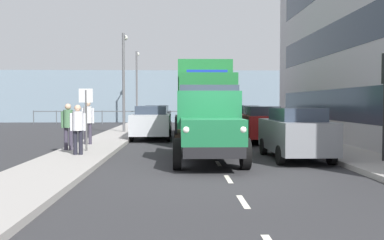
# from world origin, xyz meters

# --- Properties ---
(ground_plane) EXTENTS (80.00, 80.00, 0.00)m
(ground_plane) POSITION_xyz_m (0.00, -8.17, 0.00)
(ground_plane) COLOR #2D2D30
(sidewalk_left) EXTENTS (2.14, 37.87, 0.15)m
(sidewalk_left) POSITION_xyz_m (-4.65, -8.17, 0.07)
(sidewalk_left) COLOR #9E9993
(sidewalk_left) RESTS_ON ground_plane
(sidewalk_right) EXTENTS (2.14, 37.87, 0.15)m
(sidewalk_right) POSITION_xyz_m (4.65, -8.17, 0.07)
(sidewalk_right) COLOR #9E9993
(sidewalk_right) RESTS_ON ground_plane
(road_centreline_markings) EXTENTS (0.12, 32.36, 0.01)m
(road_centreline_markings) POSITION_xyz_m (0.00, -7.17, 0.00)
(road_centreline_markings) COLOR silver
(road_centreline_markings) RESTS_ON ground_plane
(sea_horizon) EXTENTS (80.00, 0.80, 5.00)m
(sea_horizon) POSITION_xyz_m (0.00, -30.10, 2.50)
(sea_horizon) COLOR gray
(sea_horizon) RESTS_ON ground_plane
(seawall_railing) EXTENTS (28.08, 0.08, 1.20)m
(seawall_railing) POSITION_xyz_m (-0.00, -26.50, 0.92)
(seawall_railing) COLOR #4C5156
(seawall_railing) RESTS_ON ground_plane
(truck_vintage_green) EXTENTS (2.17, 5.64, 2.43)m
(truck_vintage_green) POSITION_xyz_m (0.31, -2.04, 1.18)
(truck_vintage_green) COLOR black
(truck_vintage_green) RESTS_ON ground_plane
(lorry_cargo_green) EXTENTS (2.58, 8.20, 3.87)m
(lorry_cargo_green) POSITION_xyz_m (0.02, -9.94, 2.08)
(lorry_cargo_green) COLOR #1E7033
(lorry_cargo_green) RESTS_ON ground_plane
(car_grey_kerbside_near) EXTENTS (1.76, 4.10, 1.72)m
(car_grey_kerbside_near) POSITION_xyz_m (-2.63, -2.76, 0.89)
(car_grey_kerbside_near) COLOR slate
(car_grey_kerbside_near) RESTS_ON ground_plane
(car_red_kerbside_1) EXTENTS (1.77, 3.80, 1.72)m
(car_red_kerbside_1) POSITION_xyz_m (-2.63, -8.76, 0.89)
(car_red_kerbside_1) COLOR #B21E1E
(car_red_kerbside_1) RESTS_ON ground_plane
(car_maroon_kerbside_2) EXTENTS (1.89, 4.51, 1.72)m
(car_maroon_kerbside_2) POSITION_xyz_m (-2.63, -14.37, 0.90)
(car_maroon_kerbside_2) COLOR maroon
(car_maroon_kerbside_2) RESTS_ON ground_plane
(car_white_kerbside_3) EXTENTS (1.89, 4.28, 1.72)m
(car_white_kerbside_3) POSITION_xyz_m (-2.63, -20.02, 0.90)
(car_white_kerbside_3) COLOR white
(car_white_kerbside_3) RESTS_ON ground_plane
(car_silver_oppositeside_0) EXTENTS (1.97, 4.69, 1.72)m
(car_silver_oppositeside_0) POSITION_xyz_m (2.63, -10.93, 0.90)
(car_silver_oppositeside_0) COLOR #B7BABF
(car_silver_oppositeside_0) RESTS_ON ground_plane
(car_black_oppositeside_1) EXTENTS (1.80, 4.63, 1.72)m
(car_black_oppositeside_1) POSITION_xyz_m (2.63, -16.69, 0.90)
(car_black_oppositeside_1) COLOR black
(car_black_oppositeside_1) RESTS_ON ground_plane
(pedestrian_near_railing) EXTENTS (0.53, 0.34, 1.67)m
(pedestrian_near_railing) POSITION_xyz_m (4.60, -3.08, 1.13)
(pedestrian_near_railing) COLOR black
(pedestrian_near_railing) RESTS_ON sidewalk_right
(pedestrian_by_lamp) EXTENTS (0.53, 0.34, 1.71)m
(pedestrian_by_lamp) POSITION_xyz_m (5.29, -4.53, 1.15)
(pedestrian_by_lamp) COLOR #383342
(pedestrian_by_lamp) RESTS_ON sidewalk_right
(pedestrian_with_bag) EXTENTS (0.53, 0.34, 1.83)m
(pedestrian_with_bag) POSITION_xyz_m (5.03, -6.68, 1.23)
(pedestrian_with_bag) COLOR #383342
(pedestrian_with_bag) RESTS_ON sidewalk_right
(lamp_post_promenade) EXTENTS (0.32, 1.14, 5.90)m
(lamp_post_promenade) POSITION_xyz_m (4.53, -14.56, 3.70)
(lamp_post_promenade) COLOR #59595B
(lamp_post_promenade) RESTS_ON sidewalk_right
(lamp_post_far) EXTENTS (0.32, 1.14, 6.17)m
(lamp_post_far) POSITION_xyz_m (4.85, -25.78, 3.85)
(lamp_post_far) COLOR #59595B
(lamp_post_far) RESTS_ON sidewalk_right
(street_sign) EXTENTS (0.50, 0.07, 2.25)m
(street_sign) POSITION_xyz_m (4.58, -4.24, 1.68)
(street_sign) COLOR #4C4C4C
(street_sign) RESTS_ON sidewalk_right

